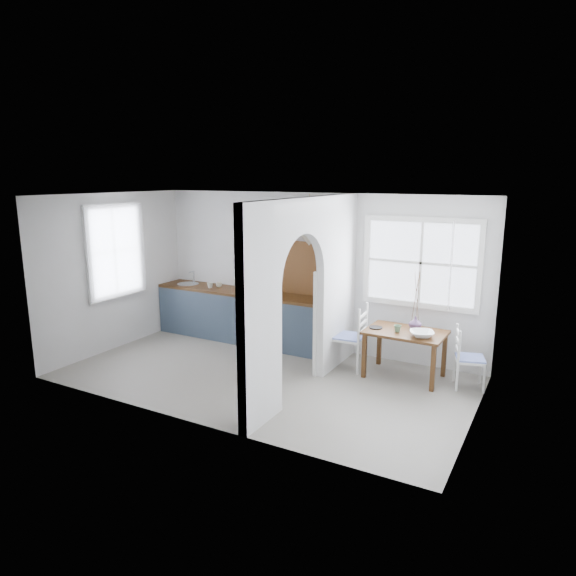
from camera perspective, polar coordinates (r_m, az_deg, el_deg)
The scene contains 26 objects.
floor at distance 7.58m, azimuth -2.72°, elevation -9.86°, with size 5.80×3.20×0.01m, color gray.
ceiling at distance 7.02m, azimuth -2.94°, elevation 10.19°, with size 5.80×3.20×0.01m, color silver.
walls at distance 7.19m, azimuth -2.83°, elevation -0.22°, with size 5.81×3.21×2.60m.
partition at distance 6.87m, azimuth 2.39°, elevation 0.49°, with size 0.12×3.20×2.60m.
kitchen_window at distance 8.95m, azimuth -18.77°, elevation 3.90°, with size 0.10×1.16×1.50m, color white, non-canonical shape.
nook_window at distance 7.87m, azimuth 14.54°, elevation 2.71°, with size 1.76×0.10×1.30m, color white, non-canonical shape.
counter at distance 9.07m, azimuth -4.49°, elevation -3.08°, with size 3.50×0.60×0.90m.
sink at distance 9.70m, azimuth -11.06°, elevation 0.39°, with size 0.40×0.40×0.02m, color silver.
backsplash at distance 8.62m, azimuth 1.48°, elevation 2.24°, with size 1.65×0.03×0.90m, color brown.
shelf at distance 8.46m, azimuth 1.24°, elevation 6.48°, with size 1.75×0.20×0.21m.
pendant_lamp at distance 8.01m, azimuth 2.37°, elevation 5.29°, with size 0.26×0.26×0.16m, color silver.
utensil_rail at distance 7.66m, azimuth 4.59°, elevation 1.68°, with size 0.02×0.02×0.50m, color silver.
dining_table at distance 7.65m, azimuth 12.81°, elevation -7.17°, with size 1.11×0.74×0.69m, color #4B3115, non-canonical shape.
chair_left at distance 7.82m, azimuth 6.79°, elevation -5.35°, with size 0.46×0.46×1.00m, color silver, non-canonical shape.
chair_right at distance 7.51m, azimuth 19.58°, elevation -7.33°, with size 0.39×0.39×0.85m, color silver, non-canonical shape.
kettle at distance 8.05m, azimuth 4.35°, elevation -0.87°, with size 0.21×0.17×0.25m, color white, non-canonical shape.
mug_a at distance 9.28m, azimuth -8.65°, elevation 0.31°, with size 0.11×0.11×0.10m, color silver.
mug_b at distance 9.32m, azimuth -7.67°, elevation 0.35°, with size 0.11×0.11×0.09m, color white.
knife_block at distance 9.03m, azimuth -5.15°, elevation 0.39°, with size 0.09×0.13×0.20m, color #372011.
jar at distance 8.84m, azimuth -2.97°, elevation 0.03°, with size 0.10×0.10×0.16m, color #867E5B.
towel_magenta at distance 8.06m, azimuth 4.54°, elevation -6.42°, with size 0.02×0.03×0.52m, color #B72864.
towel_orange at distance 8.03m, azimuth 4.42°, elevation -6.67°, with size 0.02×0.03×0.45m, color #CC6F05.
bowl at distance 7.33m, azimuth 14.65°, elevation -4.96°, with size 0.33×0.33×0.08m, color white.
table_cup at distance 7.47m, azimuth 12.07°, elevation -4.44°, with size 0.10×0.10×0.10m, color #567B5A.
plate at distance 7.61m, azimuth 9.73°, elevation -4.35°, with size 0.19×0.19×0.02m, color black.
vase at distance 7.64m, azimuth 13.96°, elevation -3.79°, with size 0.18×0.18×0.19m, color #4D3558.
Camera 1 is at (3.68, -5.97, 2.86)m, focal length 32.00 mm.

